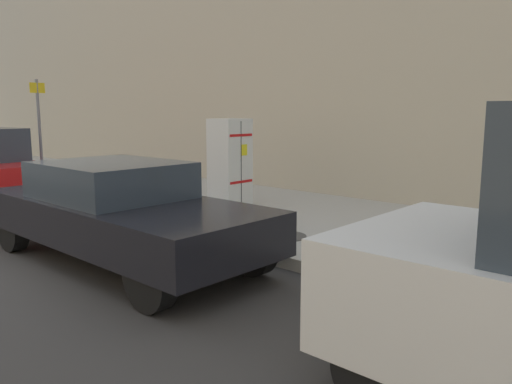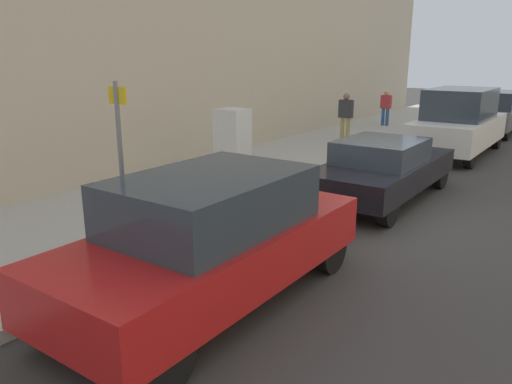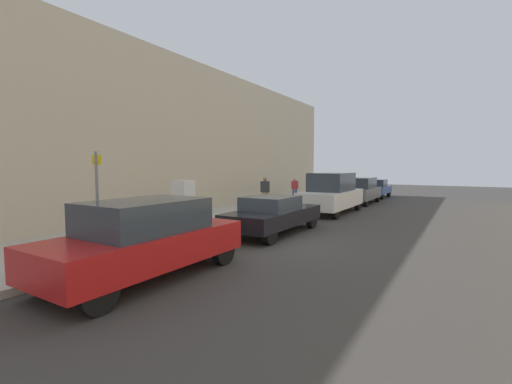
# 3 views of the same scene
# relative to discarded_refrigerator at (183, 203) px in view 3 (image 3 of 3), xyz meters

# --- Properties ---
(ground_plane) EXTENTS (80.00, 80.00, 0.00)m
(ground_plane) POSITION_rel_discarded_refrigerator_xyz_m (4.04, 0.10, -1.07)
(ground_plane) COLOR #383533
(sidewalk_slab) EXTENTS (4.68, 44.00, 0.17)m
(sidewalk_slab) POSITION_rel_discarded_refrigerator_xyz_m (-0.25, 0.10, -0.98)
(sidewalk_slab) COLOR #B2ADA0
(sidewalk_slab) RESTS_ON ground
(building_facade_near) EXTENTS (2.14, 39.60, 7.90)m
(building_facade_near) POSITION_rel_discarded_refrigerator_xyz_m (-3.66, 0.10, 2.88)
(building_facade_near) COLOR beige
(building_facade_near) RESTS_ON ground
(discarded_refrigerator) EXTENTS (0.70, 0.64, 1.79)m
(discarded_refrigerator) POSITION_rel_discarded_refrigerator_xyz_m (0.00, 0.00, 0.00)
(discarded_refrigerator) COLOR silver
(discarded_refrigerator) RESTS_ON sidewalk_slab
(manhole_cover) EXTENTS (0.70, 0.70, 0.02)m
(manhole_cover) POSITION_rel_discarded_refrigerator_xyz_m (1.24, 2.44, -0.89)
(manhole_cover) COLOR #47443F
(manhole_cover) RESTS_ON sidewalk_slab
(street_sign_post) EXTENTS (0.36, 0.07, 2.69)m
(street_sign_post) POSITION_rel_discarded_refrigerator_xyz_m (1.70, -4.79, 0.61)
(street_sign_post) COLOR slate
(street_sign_post) RESTS_ON sidewalk_slab
(pedestrian_walking_far) EXTENTS (0.49, 0.23, 1.71)m
(pedestrian_walking_far) POSITION_rel_discarded_refrigerator_xyz_m (-0.37, 7.06, 0.09)
(pedestrian_walking_far) COLOR #A8934C
(pedestrian_walking_far) RESTS_ON sidewalk_slab
(pedestrian_standing_near) EXTENTS (0.44, 0.22, 1.53)m
(pedestrian_standing_near) POSITION_rel_discarded_refrigerator_xyz_m (-0.71, 11.81, -0.03)
(pedestrian_standing_near) COLOR #2D5193
(pedestrian_standing_near) RESTS_ON sidewalk_slab
(parked_suv_red) EXTENTS (1.97, 4.70, 1.76)m
(parked_suv_red) POSITION_rel_discarded_refrigerator_xyz_m (3.36, -4.76, -0.16)
(parked_suv_red) COLOR red
(parked_suv_red) RESTS_ON ground
(parked_sedan_dark) EXTENTS (1.87, 4.70, 1.40)m
(parked_sedan_dark) POSITION_rel_discarded_refrigerator_xyz_m (3.36, 1.20, -0.33)
(parked_sedan_dark) COLOR black
(parked_sedan_dark) RESTS_ON ground
(parked_van_white) EXTENTS (2.01, 5.12, 2.15)m
(parked_van_white) POSITION_rel_discarded_refrigerator_xyz_m (3.36, 7.69, 0.00)
(parked_van_white) COLOR silver
(parked_van_white) RESTS_ON ground
(parked_suv_gray) EXTENTS (1.94, 4.51, 1.74)m
(parked_suv_gray) POSITION_rel_discarded_refrigerator_xyz_m (3.36, 13.33, -0.17)
(parked_suv_gray) COLOR slate
(parked_suv_gray) RESTS_ON ground
(parked_hatchback_blue) EXTENTS (1.76, 3.92, 1.47)m
(parked_hatchback_blue) POSITION_rel_discarded_refrigerator_xyz_m (3.36, 18.21, -0.31)
(parked_hatchback_blue) COLOR #23479E
(parked_hatchback_blue) RESTS_ON ground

